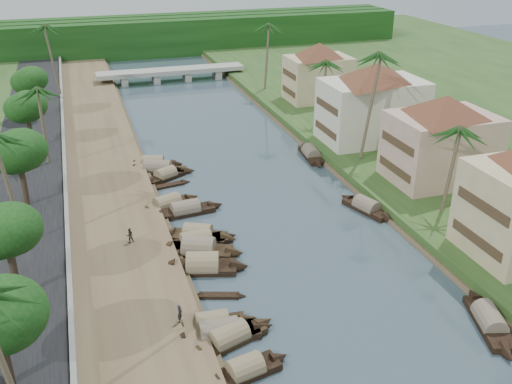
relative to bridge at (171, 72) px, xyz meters
name	(u,v)px	position (x,y,z in m)	size (l,w,h in m)	color
ground	(324,285)	(0.00, -72.00, -1.72)	(220.00, 220.00, 0.00)	#384A55
left_bank	(109,205)	(-16.00, -52.00, -1.32)	(10.00, 180.00, 0.80)	brown
right_bank	(400,165)	(19.00, -52.00, -1.12)	(16.00, 180.00, 1.20)	#25461C
road	(23,214)	(-24.50, -52.00, -1.02)	(8.00, 180.00, 1.40)	black
retaining_wall	(67,203)	(-20.20, -52.00, -0.37)	(0.40, 180.00, 1.10)	slate
treeline	(149,36)	(0.00, 28.00, 2.28)	(120.00, 14.00, 8.00)	#0F340E
bridge	(171,72)	(0.00, 0.00, 0.00)	(28.00, 4.00, 2.40)	#99998F
building_mid	(442,138)	(19.99, -58.00, 4.41)	(14.11, 14.11, 9.70)	#D5A496
building_far	(373,102)	(18.99, -44.00, 4.66)	(15.59, 15.59, 10.20)	beige
building_distant	(318,71)	(19.99, -24.00, 4.16)	(12.62, 12.62, 9.20)	beige
sampan_1	(245,370)	(-9.38, -80.07, -1.31)	(6.98, 2.89, 2.05)	black
sampan_2	(229,338)	(-9.59, -76.60, -1.31)	(8.20, 4.15, 2.15)	black
sampan_3	(219,334)	(-10.10, -75.89, -1.31)	(8.45, 2.19, 2.25)	black
sampan_4	(212,324)	(-10.33, -74.67, -1.31)	(7.23, 2.07, 2.06)	black
sampan_5	(203,266)	(-9.20, -66.67, -1.30)	(8.48, 4.29, 2.58)	black
sampan_6	(199,250)	(-8.93, -63.83, -1.30)	(8.56, 5.36, 2.51)	black
sampan_7	(196,242)	(-8.87, -62.39, -1.31)	(8.33, 2.23, 2.19)	black
sampan_8	(198,236)	(-8.45, -61.24, -1.30)	(7.76, 5.15, 2.38)	black
sampan_9	(185,210)	(-8.52, -55.65, -1.31)	(8.61, 2.45, 2.15)	black
sampan_10	(168,204)	(-10.06, -53.70, -1.31)	(7.92, 4.12, 2.16)	black
sampan_11	(166,176)	(-8.94, -46.03, -1.31)	(6.81, 4.61, 2.02)	black
sampan_12	(158,169)	(-9.51, -43.66, -1.31)	(9.34, 5.21, 2.23)	black
sampan_13	(153,164)	(-9.80, -41.80, -1.31)	(7.76, 3.72, 2.10)	black
sampan_14	(489,322)	(9.54, -80.73, -1.31)	(4.16, 8.88, 2.14)	black
sampan_15	(367,207)	(9.81, -60.81, -1.31)	(4.02, 7.99, 2.13)	black
sampan_16	(311,154)	(10.21, -44.81, -1.31)	(2.48, 8.83, 2.13)	black
canoe_1	(219,296)	(-8.85, -70.93, -1.62)	(4.53, 2.12, 0.73)	black
canoe_2	(166,186)	(-9.37, -48.29, -1.62)	(6.23, 1.95, 0.90)	black
palm_1	(455,131)	(16.00, -65.21, 7.94)	(3.20, 3.20, 10.20)	brown
palm_2	(371,58)	(15.00, -49.79, 11.86)	(3.20, 3.20, 14.26)	brown
palm_3	(326,63)	(16.00, -35.25, 8.09)	(3.20, 3.20, 10.36)	brown
palm_5	(3,139)	(-24.00, -59.40, 9.61)	(3.20, 3.20, 11.72)	brown
palm_6	(37,91)	(-22.00, -40.02, 8.50)	(3.20, 3.20, 10.58)	brown
palm_7	(266,26)	(14.00, -15.07, 10.16)	(3.20, 3.20, 12.51)	brown
palm_8	(49,27)	(-20.50, -10.11, 10.91)	(3.20, 3.20, 13.08)	brown
tree_2	(5,232)	(-24.00, -67.92, 5.33)	(4.73, 4.73, 7.70)	#473629
tree_3	(18,152)	(-24.00, -51.29, 5.43)	(5.10, 5.10, 7.94)	#473629
tree_4	(26,108)	(-24.00, -33.71, 4.92)	(4.58, 4.58, 7.22)	#473629
tree_5	(30,81)	(-24.00, -20.51, 5.09)	(4.53, 4.53, 7.38)	#473629
tree_6	(404,101)	(24.00, -43.59, 4.27)	(4.56, 4.56, 6.75)	#473629
person_near	(180,313)	(-12.59, -74.09, -0.20)	(0.53, 0.35, 1.44)	black
person_far	(130,235)	(-14.79, -61.17, -0.21)	(0.69, 0.54, 1.42)	#363225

